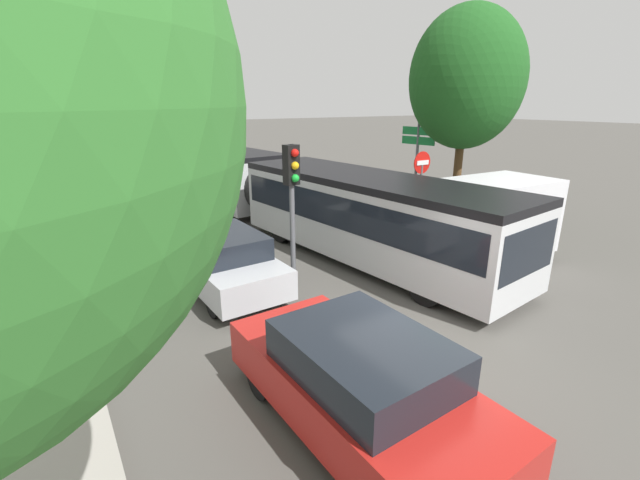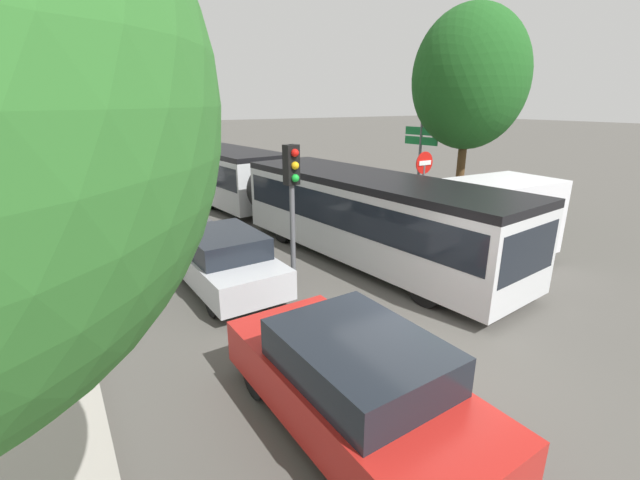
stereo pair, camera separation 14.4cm
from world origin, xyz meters
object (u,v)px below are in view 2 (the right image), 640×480
(direction_sign_post, at_px, (420,152))
(white_van, at_px, (478,222))
(articulated_bus, at_px, (298,192))
(no_entry_sign, at_px, (423,181))
(tree_left_far, at_px, (2,84))
(queued_car_graphite, at_px, (162,216))
(queued_car_silver, at_px, (223,260))
(tree_right_near, at_px, (469,83))
(traffic_light, at_px, (292,185))
(city_bus_rear, at_px, (110,156))
(queued_car_red, at_px, (354,383))

(direction_sign_post, bearing_deg, white_van, 56.34)
(articulated_bus, relative_size, direction_sign_post, 4.52)
(no_entry_sign, height_order, tree_left_far, tree_left_far)
(articulated_bus, height_order, queued_car_graphite, articulated_bus)
(no_entry_sign, distance_m, tree_left_far, 16.88)
(queued_car_silver, distance_m, tree_right_near, 10.02)
(no_entry_sign, height_order, direction_sign_post, direction_sign_post)
(no_entry_sign, xyz_separation_m, tree_left_far, (-11.08, 12.36, 3.11))
(queued_car_silver, distance_m, white_van, 6.72)
(tree_right_near, bearing_deg, direction_sign_post, 117.42)
(white_van, bearing_deg, traffic_light, -14.05)
(direction_sign_post, xyz_separation_m, tree_right_near, (0.69, -1.33, 2.35))
(queued_car_silver, relative_size, traffic_light, 1.21)
(direction_sign_post, distance_m, tree_left_far, 16.66)
(tree_left_far, xyz_separation_m, tree_right_near, (13.26, -11.98, -0.08))
(articulated_bus, distance_m, tree_left_far, 13.03)
(articulated_bus, relative_size, traffic_light, 4.78)
(tree_right_near, bearing_deg, tree_left_far, 137.91)
(white_van, distance_m, traffic_light, 5.19)
(articulated_bus, xyz_separation_m, tree_right_near, (5.24, -2.37, 3.52))
(queued_car_silver, bearing_deg, tree_left_far, 16.76)
(queued_car_silver, bearing_deg, city_bus_rear, -0.98)
(articulated_bus, xyz_separation_m, traffic_light, (-2.35, -3.93, 1.12))
(articulated_bus, relative_size, queued_car_red, 3.77)
(queued_car_red, bearing_deg, traffic_light, -21.09)
(white_van, bearing_deg, articulated_bus, -62.50)
(tree_right_near, bearing_deg, city_bus_rear, 118.49)
(queued_car_red, height_order, direction_sign_post, direction_sign_post)
(articulated_bus, bearing_deg, tree_left_far, -145.69)
(queued_car_graphite, xyz_separation_m, tree_right_near, (9.40, -3.99, 4.13))
(queued_car_silver, xyz_separation_m, no_entry_sign, (6.89, 0.38, 1.16))
(queued_car_graphite, xyz_separation_m, tree_left_far, (-3.86, 7.99, 4.21))
(city_bus_rear, bearing_deg, articulated_bus, -165.44)
(queued_car_silver, xyz_separation_m, direction_sign_post, (8.39, 2.09, 1.84))
(articulated_bus, distance_m, queued_car_silver, 4.99)
(queued_car_red, relative_size, queued_car_graphite, 0.97)
(no_entry_sign, bearing_deg, queued_car_red, -50.25)
(queued_car_red, relative_size, tree_left_far, 0.62)
(queued_car_red, bearing_deg, direction_sign_post, -49.94)
(queued_car_graphite, bearing_deg, articulated_bus, -112.77)
(white_van, bearing_deg, queued_car_red, 29.37)
(articulated_bus, bearing_deg, city_bus_rear, -170.32)
(tree_right_near, bearing_deg, no_entry_sign, -170.22)
(queued_car_red, height_order, tree_left_far, tree_left_far)
(articulated_bus, bearing_deg, traffic_light, -36.39)
(queued_car_silver, bearing_deg, no_entry_sign, -88.25)
(city_bus_rear, relative_size, queued_car_silver, 2.70)
(articulated_bus, bearing_deg, queued_car_red, -30.55)
(direction_sign_post, bearing_deg, articulated_bus, -21.02)
(city_bus_rear, xyz_separation_m, queued_car_red, (-0.05, -23.26, -0.62))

